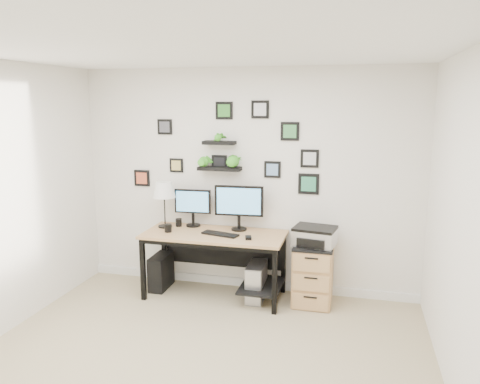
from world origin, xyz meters
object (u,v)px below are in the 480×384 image
(file_cabinet, at_px, (313,274))
(printer, at_px, (315,236))
(desk, at_px, (218,243))
(monitor_right, at_px, (239,204))
(monitor_left, at_px, (193,205))
(pc_tower_grey, at_px, (256,282))
(table_lamp, at_px, (164,191))
(mug, at_px, (168,228))
(pc_tower_black, at_px, (161,272))

(file_cabinet, relative_size, printer, 1.36)
(desk, relative_size, monitor_right, 2.84)
(monitor_left, distance_m, monitor_right, 0.58)
(desk, distance_m, pc_tower_grey, 0.61)
(monitor_right, relative_size, table_lamp, 1.04)
(mug, relative_size, pc_tower_black, 0.22)
(table_lamp, bearing_deg, pc_tower_black, -136.42)
(pc_tower_black, relative_size, printer, 0.83)
(monitor_left, distance_m, mug, 0.42)
(monitor_left, height_order, pc_tower_black, monitor_left)
(table_lamp, distance_m, pc_tower_grey, 1.50)
(table_lamp, bearing_deg, printer, -0.84)
(desk, distance_m, mug, 0.60)
(desk, height_order, pc_tower_black, desk)
(table_lamp, height_order, pc_tower_grey, table_lamp)
(pc_tower_black, distance_m, pc_tower_grey, 1.19)
(monitor_left, relative_size, table_lamp, 0.82)
(monitor_left, bearing_deg, monitor_right, -3.61)
(pc_tower_grey, bearing_deg, mug, -174.72)
(pc_tower_grey, distance_m, file_cabinet, 0.64)
(monitor_left, height_order, file_cabinet, monitor_left)
(monitor_left, bearing_deg, printer, -5.48)
(table_lamp, bearing_deg, file_cabinet, -0.78)
(desk, bearing_deg, mug, -168.60)
(table_lamp, height_order, pc_tower_black, table_lamp)
(desk, distance_m, file_cabinet, 1.12)
(table_lamp, xyz_separation_m, pc_tower_black, (-0.05, -0.05, -0.98))
(file_cabinet, bearing_deg, pc_tower_black, -179.22)
(pc_tower_black, relative_size, file_cabinet, 0.61)
(mug, distance_m, pc_tower_grey, 1.17)
(monitor_right, height_order, pc_tower_grey, monitor_right)
(monitor_right, relative_size, pc_tower_grey, 1.32)
(pc_tower_black, bearing_deg, desk, -3.35)
(pc_tower_grey, height_order, printer, printer)
(monitor_left, distance_m, table_lamp, 0.37)
(pc_tower_grey, bearing_deg, table_lamp, 174.86)
(pc_tower_grey, bearing_deg, monitor_left, 165.30)
(table_lamp, distance_m, mug, 0.45)
(monitor_right, relative_size, file_cabinet, 0.84)
(printer, bearing_deg, pc_tower_grey, -173.13)
(monitor_right, bearing_deg, mug, -160.34)
(monitor_right, bearing_deg, pc_tower_grey, -35.87)
(pc_tower_grey, relative_size, printer, 0.87)
(pc_tower_grey, bearing_deg, monitor_right, 144.13)
(monitor_right, bearing_deg, desk, -141.71)
(table_lamp, relative_size, printer, 1.11)
(monitor_right, relative_size, mug, 6.14)
(monitor_left, distance_m, pc_tower_black, 0.90)
(monitor_right, bearing_deg, pc_tower_black, -172.31)
(desk, bearing_deg, monitor_right, 38.29)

